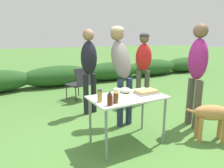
% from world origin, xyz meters
% --- Properties ---
extents(ground_plane, '(60.00, 60.00, 0.00)m').
position_xyz_m(ground_plane, '(0.00, 0.00, 0.00)').
color(ground_plane, '#477533').
extents(shrub_hedge, '(14.40, 0.90, 0.67)m').
position_xyz_m(shrub_hedge, '(0.00, 4.23, 0.33)').
color(shrub_hedge, '#234C1E').
rests_on(shrub_hedge, ground).
extents(folding_table, '(1.10, 0.64, 0.74)m').
position_xyz_m(folding_table, '(0.00, 0.00, 0.66)').
color(folding_table, silver).
rests_on(folding_table, ground).
extents(food_tray, '(0.36, 0.24, 0.06)m').
position_xyz_m(food_tray, '(0.33, -0.01, 0.77)').
color(food_tray, '#9E9EA3').
rests_on(food_tray, folding_table).
extents(plate_stack, '(0.21, 0.21, 0.02)m').
position_xyz_m(plate_stack, '(-0.14, 0.05, 0.75)').
color(plate_stack, white).
rests_on(plate_stack, folding_table).
extents(mixing_bowl, '(0.19, 0.19, 0.08)m').
position_xyz_m(mixing_bowl, '(0.07, 0.19, 0.78)').
color(mixing_bowl, '#ADBC99').
rests_on(mixing_bowl, folding_table).
extents(paper_cup_stack, '(0.08, 0.08, 0.16)m').
position_xyz_m(paper_cup_stack, '(-0.23, -0.07, 0.82)').
color(paper_cup_stack, white).
rests_on(paper_cup_stack, folding_table).
extents(beer_bottle, '(0.07, 0.07, 0.17)m').
position_xyz_m(beer_bottle, '(-0.30, -0.18, 0.82)').
color(beer_bottle, brown).
rests_on(beer_bottle, folding_table).
extents(bbq_sauce_bottle, '(0.07, 0.07, 0.18)m').
position_xyz_m(bbq_sauce_bottle, '(-0.41, -0.22, 0.83)').
color(bbq_sauce_bottle, '#562314').
rests_on(bbq_sauce_bottle, folding_table).
extents(spice_jar, '(0.07, 0.07, 0.18)m').
position_xyz_m(spice_jar, '(-0.46, -0.03, 0.83)').
color(spice_jar, '#B2893D').
rests_on(spice_jar, folding_table).
extents(standing_person_with_beanie, '(0.38, 0.52, 1.78)m').
position_xyz_m(standing_person_with_beanie, '(0.30, 0.70, 1.14)').
color(standing_person_with_beanie, '#232D4C').
rests_on(standing_person_with_beanie, ground).
extents(standing_person_in_gray_fleece, '(0.46, 0.40, 1.68)m').
position_xyz_m(standing_person_in_gray_fleece, '(1.37, 1.44, 1.04)').
color(standing_person_in_gray_fleece, '#4C473D').
rests_on(standing_person_in_gray_fleece, ground).
extents(standing_person_in_dark_puffer, '(0.36, 0.44, 1.81)m').
position_xyz_m(standing_person_in_dark_puffer, '(1.38, -0.05, 1.09)').
color(standing_person_in_dark_puffer, '#4C473D').
rests_on(standing_person_in_dark_puffer, ground).
extents(standing_person_in_red_jacket, '(0.40, 0.32, 1.75)m').
position_xyz_m(standing_person_in_red_jacket, '(-0.02, 1.42, 1.06)').
color(standing_person_in_red_jacket, black).
rests_on(standing_person_in_red_jacket, ground).
extents(dog, '(0.76, 0.54, 0.64)m').
position_xyz_m(dog, '(1.23, -0.58, 0.43)').
color(dog, '#B27A42').
rests_on(dog, ground).
extents(camp_chair_green_behind_table, '(0.63, 0.71, 0.83)m').
position_xyz_m(camp_chair_green_behind_table, '(0.10, 2.43, 0.47)').
color(camp_chair_green_behind_table, '#232328').
rests_on(camp_chair_green_behind_table, ground).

